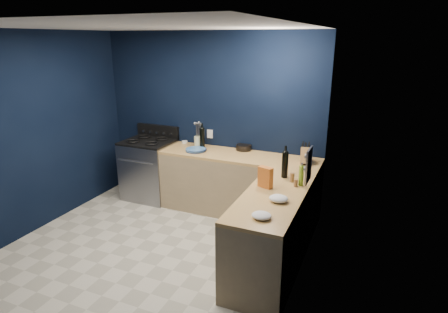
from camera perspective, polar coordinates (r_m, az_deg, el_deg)
The scene contains 28 objects.
floor at distance 4.76m, azimuth -11.21°, elevation -14.31°, with size 3.50×3.50×0.02m, color #AFAA99.
ceiling at distance 4.05m, azimuth -13.54°, elevation 18.97°, with size 3.50×3.50×0.02m, color silver.
wall_back at distance 5.70m, azimuth -2.11°, elevation 5.69°, with size 3.50×0.02×2.60m, color black.
wall_right at distance 3.55m, azimuth 11.76°, elevation -2.26°, with size 0.02×3.50×2.60m, color black.
wall_left at distance 5.41m, azimuth -27.76°, elevation 2.97°, with size 0.02×3.50×2.60m, color black.
cab_back at distance 5.45m, azimuth 2.28°, elevation -4.49°, with size 2.30×0.63×0.86m, color #9A835D.
top_back at distance 5.29m, azimuth 2.34°, elevation 0.02°, with size 2.30×0.63×0.04m, color olive.
cab_right at distance 4.23m, azimuth 7.42°, elevation -11.59°, with size 0.63×1.67×0.86m, color #9A835D.
top_right at distance 4.03m, azimuth 7.67°, elevation -6.00°, with size 0.63×1.67×0.04m, color olive.
gas_range at distance 6.10m, azimuth -11.34°, elevation -2.06°, with size 0.76×0.66×0.92m, color gray.
oven_door at distance 5.86m, azimuth -13.05°, elevation -3.10°, with size 0.59×0.02×0.42m, color black.
cooktop at distance 5.95m, azimuth -11.61°, elevation 2.24°, with size 0.76×0.66×0.03m, color black.
backguard at distance 6.17m, azimuth -10.11°, elevation 3.88°, with size 0.76×0.06×0.20m, color black.
spice_panel at distance 4.10m, azimuth 12.88°, elevation -1.35°, with size 0.02×0.28×0.38m, color gray.
wall_outlet at distance 5.73m, azimuth -2.18°, elevation 3.49°, with size 0.09×0.02×0.13m, color white.
plate_stack at distance 5.48m, azimuth -4.36°, elevation 1.03°, with size 0.30×0.30×0.04m, color #344D8B.
ramekin at distance 5.92m, azimuth -6.06°, elevation 2.24°, with size 0.09×0.09×0.04m, color white.
utensil_crock at distance 5.67m, azimuth -3.95°, elevation 2.28°, with size 0.13×0.13×0.16m, color #F8F3BF.
wine_bottle_back at distance 5.57m, azimuth -3.37°, elevation 2.78°, with size 0.08×0.08×0.31m, color black.
lemon_basket at distance 5.51m, azimuth 3.05°, elevation 1.42°, with size 0.22×0.22×0.08m, color black.
knife_block at distance 5.02m, azimuth 12.35°, elevation 0.15°, with size 0.12×0.20×0.22m, color olive.
wine_bottle_right at distance 4.46m, azimuth 9.34°, elevation -1.29°, with size 0.08×0.08×0.31m, color black.
oil_bottle at distance 4.25m, azimuth 11.78°, elevation -2.90°, with size 0.05×0.05×0.24m, color olive.
spice_jar_near at distance 4.37m, azimuth 10.42°, elevation -3.15°, with size 0.05×0.05×0.11m, color olive.
spice_jar_far at distance 4.24m, azimuth 10.96°, elevation -3.99°, with size 0.04×0.04×0.09m, color olive.
crouton_bag at distance 4.14m, azimuth 6.37°, elevation -3.18°, with size 0.16×0.08×0.24m, color #A91A1C.
towel_front at distance 3.84m, azimuth 8.39°, elevation -6.40°, with size 0.20×0.17×0.07m, color white.
towel_end at distance 3.49m, azimuth 5.79°, elevation -9.00°, with size 0.19×0.17×0.06m, color white.
Camera 1 is at (2.37, -3.28, 2.49)m, focal length 29.75 mm.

